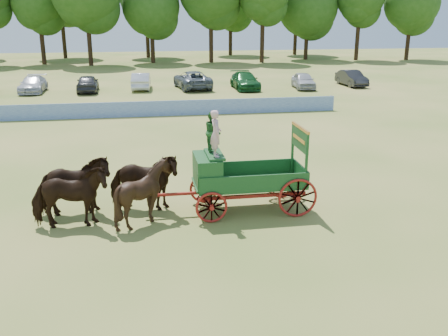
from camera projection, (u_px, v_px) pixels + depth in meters
ground at (201, 214)px, 17.55m from camera, size 160.00×160.00×0.00m
horse_lead_left at (70, 197)px, 16.18m from camera, size 2.53×1.19×2.12m
horse_lead_right at (74, 186)px, 17.22m from camera, size 2.61×1.38×2.12m
horse_wheel_left at (144, 193)px, 16.57m from camera, size 2.04×1.85×2.12m
horse_wheel_right at (144, 182)px, 17.60m from camera, size 2.66×1.54×2.12m
farm_dray at (229, 169)px, 17.42m from camera, size 5.99×2.00×3.73m
sponsor_banner at (154, 109)px, 34.18m from camera, size 26.00×0.08×1.05m
parked_cars at (111, 83)px, 45.16m from camera, size 46.57×7.13×1.65m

